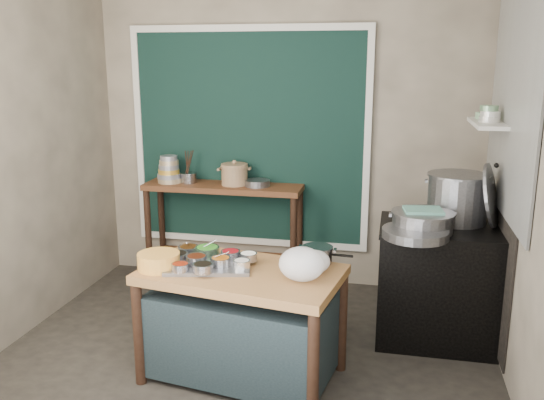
% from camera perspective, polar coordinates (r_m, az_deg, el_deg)
% --- Properties ---
extents(floor, '(3.50, 3.00, 0.02)m').
position_cam_1_polar(floor, '(4.30, -2.48, -15.03)').
color(floor, '#2D2923').
rests_on(floor, ground).
extents(back_wall, '(3.50, 0.02, 2.80)m').
position_cam_1_polar(back_wall, '(5.28, 1.51, 6.58)').
color(back_wall, gray).
rests_on(back_wall, floor).
extents(left_wall, '(0.02, 3.00, 2.80)m').
position_cam_1_polar(left_wall, '(4.60, -24.49, 4.29)').
color(left_wall, gray).
rests_on(left_wall, floor).
extents(right_wall, '(0.02, 3.00, 2.80)m').
position_cam_1_polar(right_wall, '(3.78, 24.06, 2.54)').
color(right_wall, gray).
rests_on(right_wall, floor).
extents(curtain_panel, '(2.10, 0.02, 1.90)m').
position_cam_1_polar(curtain_panel, '(5.33, -2.29, 6.09)').
color(curtain_panel, black).
rests_on(curtain_panel, back_wall).
extents(curtain_frame, '(2.22, 0.03, 2.02)m').
position_cam_1_polar(curtain_frame, '(5.32, -2.32, 6.07)').
color(curtain_frame, beige).
rests_on(curtain_frame, back_wall).
extents(tile_panel, '(0.02, 1.70, 1.70)m').
position_cam_1_polar(tile_panel, '(4.27, 22.86, 9.90)').
color(tile_panel, '#B2B2AA').
rests_on(tile_panel, right_wall).
extents(soot_patch, '(0.01, 1.30, 1.30)m').
position_cam_1_polar(soot_patch, '(4.57, 21.37, -4.53)').
color(soot_patch, black).
rests_on(soot_patch, right_wall).
extents(wall_shelf, '(0.22, 0.70, 0.03)m').
position_cam_1_polar(wall_shelf, '(4.56, 20.60, 7.12)').
color(wall_shelf, beige).
rests_on(wall_shelf, right_wall).
extents(prep_table, '(1.35, 0.91, 0.75)m').
position_cam_1_polar(prep_table, '(3.85, -2.96, -12.18)').
color(prep_table, brown).
rests_on(prep_table, floor).
extents(back_counter, '(1.45, 0.40, 0.95)m').
position_cam_1_polar(back_counter, '(5.39, -4.77, -3.40)').
color(back_counter, '#512D17').
rests_on(back_counter, floor).
extents(stove_block, '(0.90, 0.68, 0.85)m').
position_cam_1_polar(stove_block, '(4.51, 16.32, -8.05)').
color(stove_block, black).
rests_on(stove_block, floor).
extents(stove_top, '(0.92, 0.69, 0.03)m').
position_cam_1_polar(stove_top, '(4.37, 16.71, -2.68)').
color(stove_top, black).
rests_on(stove_top, stove_block).
extents(condiment_tray, '(0.61, 0.49, 0.02)m').
position_cam_1_polar(condiment_tray, '(3.78, -6.27, -6.37)').
color(condiment_tray, gray).
rests_on(condiment_tray, prep_table).
extents(condiment_bowls, '(0.58, 0.44, 0.06)m').
position_cam_1_polar(condiment_bowls, '(3.79, -6.55, -5.70)').
color(condiment_bowls, gray).
rests_on(condiment_bowls, condiment_tray).
extents(yellow_basin, '(0.34, 0.34, 0.10)m').
position_cam_1_polar(yellow_basin, '(3.78, -11.16, -5.94)').
color(yellow_basin, '#C68029').
rests_on(yellow_basin, prep_table).
extents(saucepan, '(0.23, 0.23, 0.11)m').
position_cam_1_polar(saucepan, '(3.82, 4.52, -5.42)').
color(saucepan, gray).
rests_on(saucepan, prep_table).
extents(plastic_bag_a, '(0.32, 0.28, 0.21)m').
position_cam_1_polar(plastic_bag_a, '(3.50, 2.96, -6.36)').
color(plastic_bag_a, white).
rests_on(plastic_bag_a, prep_table).
extents(plastic_bag_b, '(0.20, 0.17, 0.14)m').
position_cam_1_polar(plastic_bag_b, '(3.65, 4.28, -6.09)').
color(plastic_bag_b, white).
rests_on(plastic_bag_b, prep_table).
extents(bowl_stack, '(0.22, 0.22, 0.25)m').
position_cam_1_polar(bowl_stack, '(5.40, -10.18, 2.86)').
color(bowl_stack, tan).
rests_on(bowl_stack, back_counter).
extents(utensil_cup, '(0.19, 0.19, 0.09)m').
position_cam_1_polar(utensil_cup, '(5.37, -8.24, 2.21)').
color(utensil_cup, gray).
rests_on(utensil_cup, back_counter).
extents(ceramic_crock, '(0.33, 0.33, 0.17)m').
position_cam_1_polar(ceramic_crock, '(5.23, -3.74, 2.45)').
color(ceramic_crock, '#866649').
rests_on(ceramic_crock, back_counter).
extents(wide_bowl, '(0.27, 0.27, 0.06)m').
position_cam_1_polar(wide_bowl, '(5.17, -1.47, 1.69)').
color(wide_bowl, gray).
rests_on(wide_bowl, back_counter).
extents(stock_pot, '(0.53, 0.53, 0.36)m').
position_cam_1_polar(stock_pot, '(4.47, 17.90, 0.19)').
color(stock_pot, gray).
rests_on(stock_pot, stove_top).
extents(pot_lid, '(0.24, 0.49, 0.46)m').
position_cam_1_polar(pot_lid, '(4.41, 20.85, 0.42)').
color(pot_lid, gray).
rests_on(pot_lid, stove_top).
extents(steamer, '(0.53, 0.53, 0.15)m').
position_cam_1_polar(steamer, '(4.17, 14.69, -2.09)').
color(steamer, gray).
rests_on(steamer, stove_top).
extents(green_cloth, '(0.29, 0.23, 0.02)m').
position_cam_1_polar(green_cloth, '(4.15, 14.76, -0.98)').
color(green_cloth, '#5A927B').
rests_on(green_cloth, steamer).
extents(shallow_pan, '(0.49, 0.49, 0.06)m').
position_cam_1_polar(shallow_pan, '(4.03, 14.01, -3.23)').
color(shallow_pan, gray).
rests_on(shallow_pan, stove_top).
extents(shelf_bowl_stack, '(0.15, 0.15, 0.12)m').
position_cam_1_polar(shelf_bowl_stack, '(4.51, 20.77, 7.94)').
color(shelf_bowl_stack, silver).
rests_on(shelf_bowl_stack, wall_shelf).
extents(shelf_bowl_green, '(0.15, 0.15, 0.05)m').
position_cam_1_polar(shelf_bowl_green, '(4.75, 20.32, 7.85)').
color(shelf_bowl_green, gray).
rests_on(shelf_bowl_green, wall_shelf).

